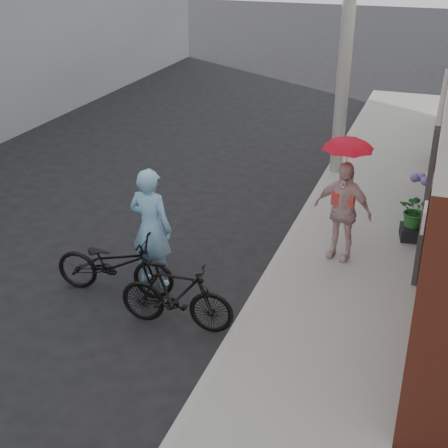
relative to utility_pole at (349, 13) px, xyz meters
The scene contains 11 objects.
ground 7.03m from the utility_pole, 100.39° to the right, with size 80.00×80.00×0.00m, color black.
sidewalk 5.37m from the utility_pole, 75.96° to the right, with size 2.20×24.00×0.12m, color gray.
curb 5.28m from the utility_pole, 92.29° to the right, with size 0.12×24.00×0.12m, color #9E9E99.
utility_pole is the anchor object (origin of this frame).
officer 6.45m from the utility_pole, 107.88° to the right, with size 0.70×0.46×1.92m, color #7EB7E0.
bike_left 7.15m from the utility_pole, 110.24° to the right, with size 0.65×1.86×0.98m, color black.
bike_right 7.32m from the utility_pole, 98.62° to the right, with size 0.47×1.65×0.99m, color black.
kimono_woman 4.81m from the utility_pole, 78.81° to the right, with size 0.98×0.41×1.66m, color beige.
parasol 4.30m from the utility_pole, 78.81° to the right, with size 0.77×0.77×0.68m, color #F81D3F.
planter 4.77m from the utility_pole, 56.90° to the right, with size 0.43×0.43×0.23m, color black.
potted_plant 4.49m from the utility_pole, 56.90° to the right, with size 0.57×0.50×0.64m, color #2C6E2D.
Camera 1 is at (3.19, -7.25, 5.09)m, focal length 50.00 mm.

